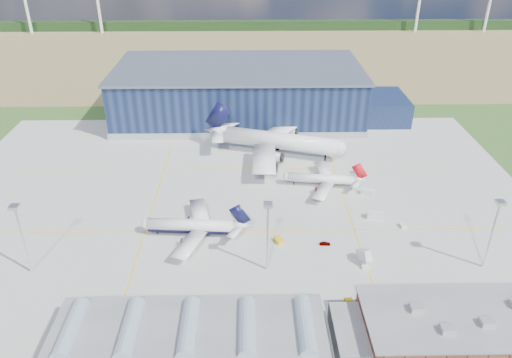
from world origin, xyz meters
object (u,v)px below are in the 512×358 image
(light_mast_west, at_px, (20,228))
(light_mast_east, at_px, (495,224))
(airliner_widebody, at_px, (280,133))
(car_b, at_px, (253,310))
(gse_van_a, at_px, (376,215))
(gse_van_b, at_px, (368,192))
(gse_cart_a, at_px, (403,226))
(airliner_navy, at_px, (191,220))
(gse_tug_a, at_px, (279,240))
(airstair, at_px, (364,258))
(hangar, at_px, (244,94))
(car_a, at_px, (325,243))
(ops_building, at_px, (457,330))
(gse_tug_b, at_px, (349,304))
(airliner_red, at_px, (321,174))
(light_mast_center, at_px, (268,226))

(light_mast_west, distance_m, light_mast_east, 135.00)
(airliner_widebody, distance_m, car_b, 97.40)
(light_mast_west, bearing_deg, gse_van_a, 13.93)
(gse_van_b, bearing_deg, gse_cart_a, -134.86)
(airliner_widebody, bearing_deg, gse_cart_a, -37.78)
(airliner_navy, relative_size, gse_tug_a, 10.32)
(gse_van_b, height_order, airstair, airstair)
(hangar, height_order, car_a, hangar)
(ops_building, height_order, gse_tug_b, ops_building)
(light_mast_west, xyz_separation_m, gse_tug_b, (91.67, -16.00, -14.72))
(ops_building, xyz_separation_m, airliner_red, (-22.61, 79.78, 0.53))
(light_mast_west, height_order, gse_cart_a, light_mast_west)
(gse_tug_b, xyz_separation_m, car_a, (-2.72, 27.72, -0.12))
(light_mast_west, distance_m, gse_tug_a, 76.84)
(light_mast_west, bearing_deg, gse_tug_b, -9.90)
(light_mast_center, distance_m, gse_tug_b, 30.69)
(light_mast_west, relative_size, gse_van_a, 4.09)
(light_mast_west, distance_m, gse_van_a, 112.79)
(gse_tug_b, height_order, gse_van_b, gse_van_b)
(light_mast_center, relative_size, gse_van_b, 4.85)
(airstair, relative_size, car_a, 1.52)
(hangar, distance_m, car_b, 143.26)
(hangar, bearing_deg, airliner_widebody, -71.72)
(light_mast_west, xyz_separation_m, gse_tug_a, (74.22, 13.45, -14.69))
(airliner_red, xyz_separation_m, car_a, (-3.45, -38.07, -4.73))
(hangar, height_order, light_mast_east, hangar)
(light_mast_east, bearing_deg, light_mast_west, 180.00)
(light_mast_west, distance_m, airstair, 100.28)
(gse_van_a, bearing_deg, light_mast_east, -123.84)
(gse_tug_a, height_order, gse_van_b, gse_van_b)
(gse_van_a, bearing_deg, ops_building, -161.84)
(light_mast_center, distance_m, airliner_widebody, 78.65)
(airliner_red, distance_m, gse_tug_a, 40.89)
(airliner_navy, xyz_separation_m, car_b, (19.78, -36.00, -5.41))
(airliner_navy, distance_m, airliner_widebody, 68.45)
(gse_cart_a, xyz_separation_m, car_b, (-51.11, -39.39, -0.02))
(light_mast_east, height_order, gse_tug_a, light_mast_east)
(light_mast_center, xyz_separation_m, car_a, (18.95, 11.72, -14.84))
(light_mast_east, bearing_deg, ops_building, -123.68)
(airliner_navy, height_order, airliner_red, airliner_navy)
(airliner_widebody, height_order, airstair, airliner_widebody)
(light_mast_center, height_order, airstair, light_mast_center)
(airliner_widebody, relative_size, gse_tug_b, 19.39)
(airliner_widebody, bearing_deg, ops_building, -53.10)
(ops_building, height_order, gse_tug_a, ops_building)
(airliner_navy, height_order, gse_van_a, airliner_navy)
(light_mast_center, bearing_deg, gse_tug_b, -36.44)
(airliner_red, xyz_separation_m, gse_cart_a, (24.22, -28.39, -4.74))
(light_mast_center, height_order, gse_van_b, light_mast_center)
(airliner_widebody, bearing_deg, car_b, -79.44)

